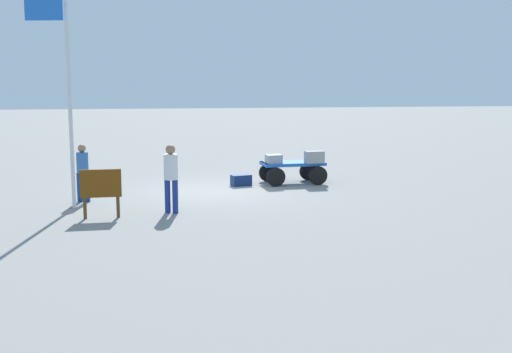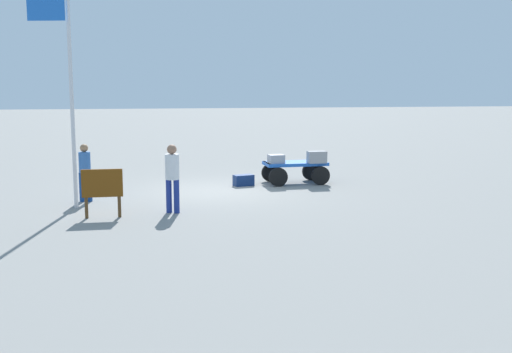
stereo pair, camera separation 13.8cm
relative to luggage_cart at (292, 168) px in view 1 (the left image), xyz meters
name	(u,v)px [view 1 (the left image)]	position (x,y,z in m)	size (l,w,h in m)	color
ground_plane	(215,191)	(2.57, 0.98, -0.48)	(120.00, 120.00, 0.00)	gray
luggage_cart	(292,168)	(0.00, 0.00, 0.00)	(2.02, 1.20, 0.69)	blue
suitcase_grey	(314,157)	(-0.62, 0.37, 0.40)	(0.60, 0.37, 0.37)	gray
suitcase_tan	(274,159)	(0.65, 0.24, 0.35)	(0.51, 0.44, 0.27)	#8B919D
suitcase_dark	(241,180)	(1.67, 0.20, -0.31)	(0.67, 0.48, 0.34)	navy
worker_lead	(171,173)	(3.97, 3.97, 0.51)	(0.45, 0.45, 1.69)	navy
worker_trailing	(83,169)	(6.24, 2.11, 0.41)	(0.34, 0.33, 1.56)	navy
flagpole	(64,85)	(6.51, 2.96, 2.65)	(1.03, 0.24, 5.28)	silver
signboard	(101,187)	(5.63, 4.29, 0.27)	(0.95, 0.09, 1.16)	#4C3319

